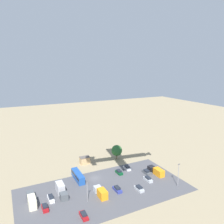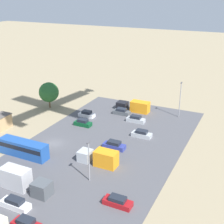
{
  "view_description": "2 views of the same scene",
  "coord_description": "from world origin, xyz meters",
  "px_view_note": "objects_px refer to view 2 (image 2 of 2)",
  "views": [
    {
      "loc": [
        30.89,
        76.68,
        44.27
      ],
      "look_at": [
        3.6,
        22.73,
        32.2
      ],
      "focal_mm": 35.0,
      "sensor_mm": 36.0,
      "label": 1
    },
    {
      "loc": [
        46.96,
        36.51,
        30.36
      ],
      "look_at": [
        -4.09,
        11.8,
        7.82
      ],
      "focal_mm": 50.0,
      "sensor_mm": 36.0,
      "label": 2
    }
  ],
  "objects_px": {
    "parked_car_2": "(136,119)",
    "parked_car_5": "(15,204)",
    "shed_building": "(1,122)",
    "parked_car_6": "(114,145)",
    "parked_car_7": "(122,112)",
    "parked_car_0": "(87,114)",
    "parked_truck_0": "(23,181)",
    "parked_truck_1": "(135,106)",
    "parked_car_1": "(142,134)",
    "parked_car_4": "(83,123)",
    "bus": "(24,148)",
    "parked_car_8": "(118,202)",
    "parked_truck_3": "(100,158)",
    "parked_car_3": "(26,224)"
  },
  "relations": [
    {
      "from": "shed_building",
      "to": "bus",
      "type": "distance_m",
      "value": 15.53
    },
    {
      "from": "parked_car_4",
      "to": "parked_car_5",
      "type": "relative_size",
      "value": 0.87
    },
    {
      "from": "parked_car_2",
      "to": "parked_car_3",
      "type": "xyz_separation_m",
      "value": [
        40.23,
        0.21,
        -0.01
      ]
    },
    {
      "from": "parked_car_2",
      "to": "parked_car_4",
      "type": "xyz_separation_m",
      "value": [
        7.49,
        -10.45,
        -0.0
      ]
    },
    {
      "from": "parked_truck_0",
      "to": "parked_car_1",
      "type": "bearing_deg",
      "value": 158.59
    },
    {
      "from": "parked_car_2",
      "to": "parked_car_8",
      "type": "relative_size",
      "value": 1.01
    },
    {
      "from": "bus",
      "to": "parked_car_7",
      "type": "bearing_deg",
      "value": 163.61
    },
    {
      "from": "parked_car_0",
      "to": "parked_car_1",
      "type": "relative_size",
      "value": 0.93
    },
    {
      "from": "parked_truck_0",
      "to": "parked_truck_1",
      "type": "distance_m",
      "value": 40.16
    },
    {
      "from": "parked_car_2",
      "to": "parked_car_5",
      "type": "xyz_separation_m",
      "value": [
        37.49,
        -4.18,
        -0.01
      ]
    },
    {
      "from": "parked_car_0",
      "to": "parked_truck_1",
      "type": "relative_size",
      "value": 0.46
    },
    {
      "from": "parked_truck_3",
      "to": "parked_car_1",
      "type": "bearing_deg",
      "value": -11.31
    },
    {
      "from": "shed_building",
      "to": "parked_car_2",
      "type": "distance_m",
      "value": 31.78
    },
    {
      "from": "parked_truck_3",
      "to": "parked_car_8",
      "type": "bearing_deg",
      "value": -139.56
    },
    {
      "from": "parked_car_0",
      "to": "parked_car_2",
      "type": "bearing_deg",
      "value": -79.33
    },
    {
      "from": "parked_car_1",
      "to": "parked_truck_3",
      "type": "xyz_separation_m",
      "value": [
        14.13,
        -2.83,
        0.71
      ]
    },
    {
      "from": "parked_truck_0",
      "to": "parked_truck_1",
      "type": "xyz_separation_m",
      "value": [
        -40.03,
        3.21,
        -0.28
      ]
    },
    {
      "from": "bus",
      "to": "parked_car_2",
      "type": "relative_size",
      "value": 2.31
    },
    {
      "from": "parked_car_4",
      "to": "parked_car_8",
      "type": "relative_size",
      "value": 0.93
    },
    {
      "from": "parked_car_3",
      "to": "parked_truck_0",
      "type": "distance_m",
      "value": 9.34
    },
    {
      "from": "parked_car_2",
      "to": "parked_car_0",
      "type": "bearing_deg",
      "value": 100.67
    },
    {
      "from": "parked_car_4",
      "to": "parked_car_0",
      "type": "bearing_deg",
      "value": 20.56
    },
    {
      "from": "shed_building",
      "to": "parked_car_5",
      "type": "xyz_separation_m",
      "value": [
        20.45,
        22.62,
        -0.92
      ]
    },
    {
      "from": "parked_car_4",
      "to": "parked_car_7",
      "type": "relative_size",
      "value": 0.95
    },
    {
      "from": "bus",
      "to": "parked_car_6",
      "type": "bearing_deg",
      "value": 125.44
    },
    {
      "from": "shed_building",
      "to": "parked_car_0",
      "type": "bearing_deg",
      "value": 135.58
    },
    {
      "from": "parked_car_4",
      "to": "parked_truck_1",
      "type": "height_order",
      "value": "parked_truck_1"
    },
    {
      "from": "parked_car_7",
      "to": "parked_truck_0",
      "type": "bearing_deg",
      "value": 178.5
    },
    {
      "from": "parked_car_0",
      "to": "parked_truck_0",
      "type": "distance_m",
      "value": 31.71
    },
    {
      "from": "parked_car_5",
      "to": "parked_car_7",
      "type": "distance_m",
      "value": 40.56
    },
    {
      "from": "shed_building",
      "to": "parked_car_6",
      "type": "bearing_deg",
      "value": 95.15
    },
    {
      "from": "parked_car_3",
      "to": "parked_car_2",
      "type": "bearing_deg",
      "value": 0.29
    },
    {
      "from": "bus",
      "to": "parked_car_4",
      "type": "relative_size",
      "value": 2.5
    },
    {
      "from": "parked_car_6",
      "to": "parked_car_7",
      "type": "xyz_separation_m",
      "value": [
        -17.58,
        -6.26,
        -0.01
      ]
    },
    {
      "from": "parked_car_6",
      "to": "parked_car_7",
      "type": "relative_size",
      "value": 1.05
    },
    {
      "from": "parked_car_0",
      "to": "parked_car_3",
      "type": "distance_m",
      "value": 39.93
    },
    {
      "from": "parked_car_0",
      "to": "parked_truck_0",
      "type": "relative_size",
      "value": 0.45
    },
    {
      "from": "parked_car_0",
      "to": "parked_car_5",
      "type": "xyz_separation_m",
      "value": [
        35.16,
        8.21,
        0.0
      ]
    },
    {
      "from": "parked_car_2",
      "to": "parked_truck_0",
      "type": "distance_m",
      "value": 33.97
    },
    {
      "from": "parked_car_1",
      "to": "parked_car_4",
      "type": "relative_size",
      "value": 1.05
    },
    {
      "from": "bus",
      "to": "parked_truck_3",
      "type": "distance_m",
      "value": 15.19
    },
    {
      "from": "parked_car_5",
      "to": "parked_truck_0",
      "type": "height_order",
      "value": "parked_truck_0"
    },
    {
      "from": "parked_car_2",
      "to": "parked_car_6",
      "type": "bearing_deg",
      "value": -175.68
    },
    {
      "from": "parked_car_1",
      "to": "parked_car_8",
      "type": "xyz_separation_m",
      "value": [
        23.35,
        5.03,
        -0.04
      ]
    },
    {
      "from": "parked_car_6",
      "to": "parked_truck_3",
      "type": "bearing_deg",
      "value": 2.52
    },
    {
      "from": "parked_car_7",
      "to": "parked_truck_1",
      "type": "xyz_separation_m",
      "value": [
        -3.56,
        2.25,
        0.63
      ]
    },
    {
      "from": "parked_car_2",
      "to": "parked_car_6",
      "type": "height_order",
      "value": "parked_car_6"
    },
    {
      "from": "parked_car_3",
      "to": "parked_car_7",
      "type": "xyz_separation_m",
      "value": [
        -43.28,
        -5.36,
        0.0
      ]
    },
    {
      "from": "shed_building",
      "to": "parked_car_2",
      "type": "height_order",
      "value": "shed_building"
    },
    {
      "from": "parked_car_8",
      "to": "parked_truck_1",
      "type": "distance_m",
      "value": 38.99
    }
  ]
}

